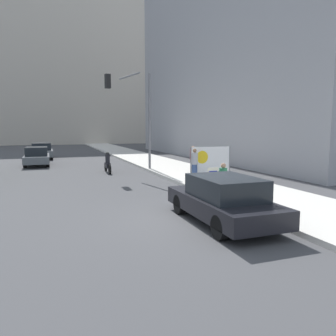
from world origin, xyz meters
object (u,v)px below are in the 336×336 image
at_px(pedestrian_behind, 193,159).
at_px(car_on_road_nearest, 37,156).
at_px(jogger_on_sidewalk, 195,164).
at_px(seated_protester, 224,176).
at_px(traffic_light_pole, 135,105).
at_px(parked_car_curbside, 223,200).
at_px(car_on_road_midblock, 42,151).
at_px(motorcycle_on_road, 108,164).
at_px(protest_banner, 210,161).

bearing_deg(pedestrian_behind, car_on_road_nearest, -25.67).
bearing_deg(jogger_on_sidewalk, pedestrian_behind, -120.89).
bearing_deg(car_on_road_nearest, seated_protester, -61.76).
bearing_deg(traffic_light_pole, pedestrian_behind, -39.90).
bearing_deg(parked_car_curbside, traffic_light_pole, 87.78).
relative_size(car_on_road_nearest, car_on_road_midblock, 1.03).
height_order(jogger_on_sidewalk, motorcycle_on_road, jogger_on_sidewalk).
bearing_deg(jogger_on_sidewalk, traffic_light_pole, -78.47).
distance_m(seated_protester, parked_car_curbside, 4.31).
height_order(traffic_light_pole, parked_car_curbside, traffic_light_pole).
bearing_deg(protest_banner, parked_car_curbside, -114.60).
distance_m(parked_car_curbside, motorcycle_on_road, 12.50).
bearing_deg(seated_protester, motorcycle_on_road, 115.86).
xyz_separation_m(protest_banner, parked_car_curbside, (-3.43, -7.50, -0.33)).
xyz_separation_m(pedestrian_behind, traffic_light_pole, (-2.94, 2.46, 3.35)).
distance_m(seated_protester, protest_banner, 3.98).
bearing_deg(seated_protester, parked_car_curbside, -115.50).
xyz_separation_m(protest_banner, car_on_road_midblock, (-8.87, 16.82, -0.30)).
bearing_deg(car_on_road_nearest, pedestrian_behind, -43.20).
height_order(protest_banner, car_on_road_nearest, protest_banner).
height_order(parked_car_curbside, motorcycle_on_road, parked_car_curbside).
xyz_separation_m(traffic_light_pole, car_on_road_nearest, (-6.18, 6.10, -3.60)).
height_order(pedestrian_behind, car_on_road_nearest, pedestrian_behind).
relative_size(pedestrian_behind, traffic_light_pole, 0.26).
bearing_deg(car_on_road_midblock, car_on_road_nearest, -92.48).
distance_m(car_on_road_nearest, car_on_road_midblock, 5.99).
bearing_deg(jogger_on_sidewalk, car_on_road_nearest, -62.82).
bearing_deg(pedestrian_behind, car_on_road_midblock, -41.14).
bearing_deg(seated_protester, jogger_on_sidewalk, 90.82).
relative_size(seated_protester, traffic_light_pole, 0.19).
bearing_deg(seated_protester, traffic_light_pole, 105.21).
bearing_deg(motorcycle_on_road, pedestrian_behind, -29.30).
xyz_separation_m(traffic_light_pole, parked_car_curbside, (-0.48, -12.23, -3.61)).
xyz_separation_m(seated_protester, car_on_road_midblock, (-7.57, 20.57, -0.05)).
height_order(seated_protester, traffic_light_pole, traffic_light_pole).
xyz_separation_m(jogger_on_sidewalk, pedestrian_behind, (1.09, 2.64, -0.00)).
distance_m(pedestrian_behind, car_on_road_midblock, 17.04).
bearing_deg(traffic_light_pole, seated_protester, -78.95).
bearing_deg(seated_protester, pedestrian_behind, 82.12).
relative_size(parked_car_curbside, motorcycle_on_road, 2.06).
bearing_deg(parked_car_curbside, car_on_road_nearest, 107.27).
xyz_separation_m(parked_car_curbside, motorcycle_on_road, (-1.33, 12.43, -0.15)).
bearing_deg(jogger_on_sidewalk, car_on_road_midblock, -74.14).
relative_size(protest_banner, car_on_road_midblock, 0.55).
bearing_deg(car_on_road_nearest, car_on_road_midblock, 87.52).
bearing_deg(car_on_road_nearest, traffic_light_pole, -44.66).
height_order(seated_protester, motorcycle_on_road, seated_protester).
bearing_deg(car_on_road_nearest, protest_banner, -49.88).
bearing_deg(motorcycle_on_road, car_on_road_nearest, 126.56).
distance_m(protest_banner, car_on_road_midblock, 19.02).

